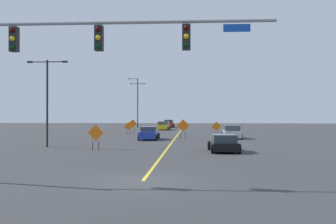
{
  "coord_description": "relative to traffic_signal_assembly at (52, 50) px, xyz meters",
  "views": [
    {
      "loc": [
        2.1,
        -16.22,
        2.8
      ],
      "look_at": [
        -0.12,
        17.83,
        2.93
      ],
      "focal_mm": 42.18,
      "sensor_mm": 36.0,
      "label": 1
    }
  ],
  "objects": [
    {
      "name": "ground",
      "position": [
        3.83,
        0.02,
        -5.46
      ],
      "size": [
        193.54,
        193.54,
        0.0
      ],
      "primitive_type": "plane",
      "color": "#38383A"
    },
    {
      "name": "road_centre_stripe",
      "position": [
        3.83,
        53.78,
        -5.46
      ],
      "size": [
        0.16,
        107.52,
        0.01
      ],
      "color": "yellow",
      "rests_on": "ground"
    },
    {
      "name": "traffic_signal_assembly",
      "position": [
        0.0,
        0.0,
        0.0
      ],
      "size": [
        14.69,
        0.44,
        7.15
      ],
      "color": "gray",
      "rests_on": "ground"
    },
    {
      "name": "street_lamp_mid_left",
      "position": [
        -6.26,
        15.91,
        -1.11
      ],
      "size": [
        3.42,
        0.24,
        7.26
      ],
      "color": "black",
      "rests_on": "ground"
    },
    {
      "name": "street_lamp_mid_right",
      "position": [
        -5.69,
        65.25,
        -0.14
      ],
      "size": [
        3.19,
        0.24,
        9.16
      ],
      "color": "black",
      "rests_on": "ground"
    },
    {
      "name": "street_lamp_far_left",
      "position": [
        -5.11,
        60.08,
        -0.17
      ],
      "size": [
        1.92,
        0.24,
        9.72
      ],
      "color": "black",
      "rests_on": "ground"
    },
    {
      "name": "construction_sign_left_shoulder",
      "position": [
        -2.49,
        34.15,
        -4.41
      ],
      "size": [
        1.13,
        0.16,
        1.7
      ],
      "color": "orange",
      "rests_on": "ground"
    },
    {
      "name": "construction_sign_right_shoulder",
      "position": [
        -2.83,
        40.11,
        -4.22
      ],
      "size": [
        1.24,
        0.26,
        1.96
      ],
      "color": "orange",
      "rests_on": "ground"
    },
    {
      "name": "construction_sign_median_far",
      "position": [
        8.68,
        31.64,
        -4.32
      ],
      "size": [
        1.16,
        0.12,
        1.83
      ],
      "color": "orange",
      "rests_on": "ground"
    },
    {
      "name": "construction_sign_right_lane",
      "position": [
        -1.49,
        13.27,
        -4.23
      ],
      "size": [
        1.25,
        0.15,
        1.96
      ],
      "color": "orange",
      "rests_on": "ground"
    },
    {
      "name": "construction_sign_median_near",
      "position": [
        4.77,
        27.24,
        -4.09
      ],
      "size": [
        1.38,
        0.26,
        2.16
      ],
      "color": "orange",
      "rests_on": "ground"
    },
    {
      "name": "car_black_mid",
      "position": [
        8.12,
        12.92,
        -4.85
      ],
      "size": [
        2.22,
        4.19,
        1.27
      ],
      "color": "black",
      "rests_on": "ground"
    },
    {
      "name": "car_red_approaching",
      "position": [
        0.92,
        62.98,
        -4.77
      ],
      "size": [
        2.17,
        4.29,
        1.52
      ],
      "color": "red",
      "rests_on": "ground"
    },
    {
      "name": "car_blue_far",
      "position": [
        1.15,
        25.94,
        -4.78
      ],
      "size": [
        2.06,
        4.58,
        1.4
      ],
      "color": "#1E389E",
      "rests_on": "ground"
    },
    {
      "name": "car_yellow_passing",
      "position": [
        0.78,
        50.73,
        -4.78
      ],
      "size": [
        2.28,
        4.18,
        1.44
      ],
      "color": "gold",
      "rests_on": "ground"
    },
    {
      "name": "car_silver_near",
      "position": [
        10.2,
        28.29,
        -4.79
      ],
      "size": [
        2.05,
        4.53,
        1.48
      ],
      "color": "#B7BABF",
      "rests_on": "ground"
    }
  ]
}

